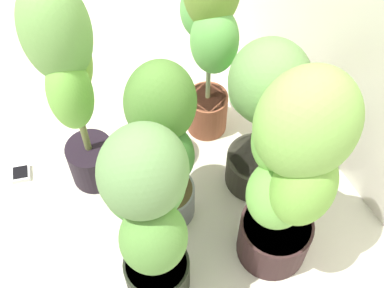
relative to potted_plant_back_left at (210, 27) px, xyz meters
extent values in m
plane|color=silver|center=(0.33, -0.43, -0.61)|extent=(8.00, 8.00, 0.00)
cylinder|color=brown|center=(0.00, 0.00, -0.51)|extent=(0.19, 0.19, 0.21)
cylinder|color=#44311A|center=(0.00, 0.00, -0.41)|extent=(0.17, 0.17, 0.02)
cylinder|color=#61744A|center=(0.00, 0.00, -0.06)|extent=(0.02, 0.02, 0.69)
ellipsoid|color=#63AF54|center=(-0.07, 0.02, 0.03)|extent=(0.26, 0.26, 0.27)
ellipsoid|color=#68B454|center=(0.07, -0.02, 0.00)|extent=(0.26, 0.26, 0.30)
cylinder|color=#331E1F|center=(0.67, -0.05, -0.50)|extent=(0.28, 0.28, 0.22)
cylinder|color=#472F1B|center=(0.67, -0.05, -0.40)|extent=(0.26, 0.26, 0.02)
cylinder|color=#5A7F49|center=(0.67, -0.05, -0.04)|extent=(0.02, 0.02, 0.70)
ellipsoid|color=#85C152|center=(0.67, -0.05, 0.22)|extent=(0.29, 0.32, 0.38)
ellipsoid|color=#78BD4E|center=(0.60, -0.03, 0.04)|extent=(0.28, 0.30, 0.29)
ellipsoid|color=#7DBE48|center=(0.75, -0.07, 0.01)|extent=(0.27, 0.29, 0.32)
ellipsoid|color=#77BC50|center=(0.69, -0.10, -0.11)|extent=(0.30, 0.30, 0.27)
cylinder|color=slate|center=(0.33, -0.35, -0.53)|extent=(0.22, 0.22, 0.17)
cylinder|color=#3F351C|center=(0.33, -0.35, -0.45)|extent=(0.21, 0.21, 0.02)
cylinder|color=#5F7C3E|center=(0.33, -0.35, -0.14)|extent=(0.03, 0.03, 0.61)
ellipsoid|color=#4E8032|center=(0.33, -0.35, 0.10)|extent=(0.26, 0.27, 0.32)
ellipsoid|color=#417220|center=(0.25, -0.33, -0.06)|extent=(0.23, 0.24, 0.26)
ellipsoid|color=#3D7230|center=(0.40, -0.37, -0.09)|extent=(0.27, 0.27, 0.26)
cylinder|color=black|center=(0.60, -0.52, -0.52)|extent=(0.24, 0.24, 0.19)
cylinder|color=#413019|center=(0.60, -0.52, -0.44)|extent=(0.22, 0.22, 0.02)
cylinder|color=olive|center=(0.60, -0.52, -0.07)|extent=(0.03, 0.03, 0.71)
ellipsoid|color=#669451|center=(0.60, -0.52, 0.20)|extent=(0.35, 0.35, 0.29)
ellipsoid|color=#5B974A|center=(0.52, -0.50, 0.01)|extent=(0.31, 0.31, 0.31)
ellipsoid|color=#5C953F|center=(0.69, -0.54, -0.01)|extent=(0.26, 0.27, 0.27)
cylinder|color=black|center=(0.03, -0.57, -0.51)|extent=(0.20, 0.20, 0.21)
cylinder|color=#3F2E17|center=(0.03, -0.57, -0.41)|extent=(0.18, 0.18, 0.02)
cylinder|color=olive|center=(0.03, -0.57, -0.04)|extent=(0.03, 0.03, 0.73)
ellipsoid|color=#73AB52|center=(0.03, -0.57, 0.24)|extent=(0.32, 0.32, 0.40)
ellipsoid|color=#88BA49|center=(-0.04, -0.54, 0.05)|extent=(0.17, 0.18, 0.40)
ellipsoid|color=#73B745|center=(0.10, -0.58, 0.02)|extent=(0.23, 0.22, 0.32)
cylinder|color=#2C2B22|center=(0.35, 0.05, -0.53)|extent=(0.25, 0.25, 0.17)
cylinder|color=#3C3522|center=(0.35, 0.05, -0.45)|extent=(0.23, 0.23, 0.02)
cylinder|color=#60764B|center=(0.35, 0.05, -0.18)|extent=(0.02, 0.02, 0.53)
ellipsoid|color=#6A9851|center=(0.35, 0.05, 0.02)|extent=(0.36, 0.36, 0.33)
ellipsoid|color=#5DAF50|center=(0.27, 0.07, -0.12)|extent=(0.31, 0.31, 0.24)
cube|color=white|center=(-0.11, -0.86, -0.60)|extent=(0.10, 0.10, 0.02)
cube|color=black|center=(-0.11, -0.86, -0.59)|extent=(0.08, 0.08, 0.00)
camera|label=1|loc=(1.33, -0.73, 1.38)|focal=49.38mm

